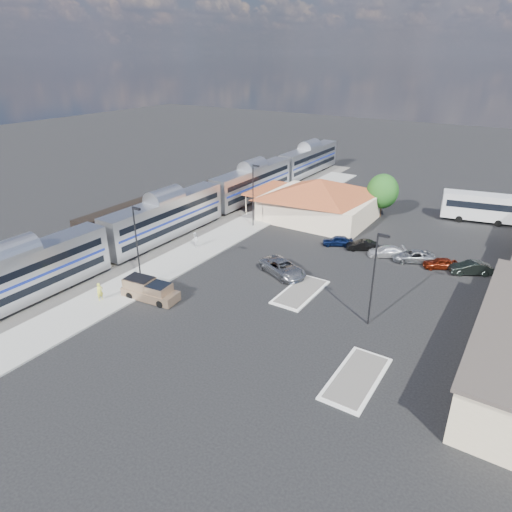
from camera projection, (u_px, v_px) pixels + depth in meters
The scene contains 23 objects.
ground at pixel (258, 290), 48.07m from camera, with size 280.00×280.00×0.00m, color black.
railbed at pixel (163, 229), 64.52m from camera, with size 16.00×100.00×0.12m, color #4C4944.
platform at pixel (204, 247), 58.55m from camera, with size 5.50×92.00×0.18m, color gray.
passenger_train at pixel (166, 219), 60.14m from camera, with size 3.00×104.00×5.55m.
freight_cars at pixel (123, 222), 61.78m from camera, with size 2.80×46.00×4.00m.
station_depot at pixel (319, 199), 67.50m from camera, with size 18.35×12.24×6.20m.
traffic_island_south at pixel (301, 292), 47.60m from camera, with size 3.30×7.50×0.21m.
traffic_island_north at pixel (356, 378), 34.98m from camera, with size 3.30×7.50×0.21m.
lamp_plat_s at pixel (137, 241), 46.63m from camera, with size 1.08×0.25×9.00m.
lamp_plat_n at pixel (254, 191), 63.56m from camera, with size 1.08×0.25×9.00m.
lamp_lot at pixel (375, 272), 39.94m from camera, with size 1.08×0.25×9.00m.
tree_depot at pixel (383, 191), 68.03m from camera, with size 4.71×4.71×6.63m.
pickup_truck at pixel (150, 291), 46.03m from camera, with size 6.10×2.77×2.04m.
suv at pixel (283, 268), 51.15m from camera, with size 2.85×6.18×1.72m, color #929499.
coach_bus at pixel (490, 207), 66.32m from camera, with size 13.38×5.38×4.20m.
person_a at pixel (100, 292), 45.55m from camera, with size 0.67×0.44×1.84m, color #DFE246.
person_b at pixel (195, 240), 58.07m from camera, with size 0.93×0.73×1.92m, color white.
parked_car_a at pixel (337, 241), 59.04m from camera, with size 1.56×3.88×1.32m, color #0C173C.
parked_car_b at pixel (362, 245), 57.70m from camera, with size 1.37×3.94×1.30m, color black.
parked_car_c at pixel (386, 251), 55.89m from camera, with size 1.83×4.51×1.31m, color silver.
parked_car_d at pixel (413, 256), 54.53m from camera, with size 2.28×4.95×1.38m, color gray.
parked_car_e at pixel (440, 263), 52.74m from camera, with size 1.54×3.84×1.31m, color maroon.
parked_car_f at pixel (471, 268), 51.36m from camera, with size 1.59×4.57×1.51m, color black.
Camera 1 is at (22.64, -35.85, 22.93)m, focal length 32.00 mm.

